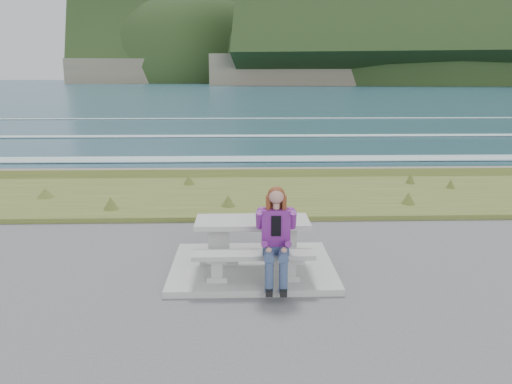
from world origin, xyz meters
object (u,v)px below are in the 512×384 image
(bench_seaward, at_px, (251,230))
(picnic_table, at_px, (252,230))
(bench_landward, at_px, (254,259))
(seated_woman, at_px, (276,250))

(bench_seaward, bearing_deg, picnic_table, -90.00)
(bench_landward, distance_m, bench_seaward, 1.40)
(picnic_table, xyz_separation_m, seated_woman, (0.32, -0.84, -0.05))
(picnic_table, relative_size, seated_woman, 1.25)
(bench_landward, relative_size, seated_woman, 1.25)
(bench_landward, bearing_deg, bench_seaward, 90.00)
(seated_woman, bearing_deg, bench_seaward, 104.47)
(bench_landward, height_order, seated_woman, seated_woman)
(picnic_table, distance_m, bench_seaward, 0.74)
(picnic_table, height_order, bench_seaward, picnic_table)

